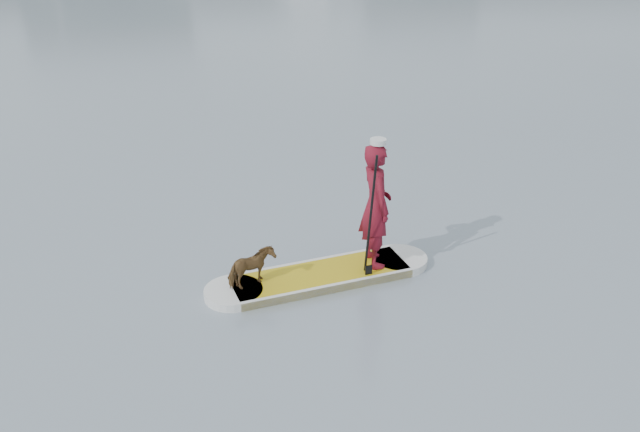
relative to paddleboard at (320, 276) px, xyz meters
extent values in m
plane|color=slate|center=(-0.79, 3.63, -0.06)|extent=(140.00, 140.00, 0.00)
cube|color=gold|center=(0.00, 0.00, 0.00)|extent=(2.62, 1.35, 0.12)
cylinder|color=silver|center=(-1.22, -0.28, 0.00)|extent=(0.80, 0.80, 0.12)
cylinder|color=silver|center=(1.22, 0.28, 0.00)|extent=(0.80, 0.80, 0.12)
cube|color=silver|center=(-0.08, 0.36, 0.00)|extent=(2.45, 0.63, 0.12)
cube|color=silver|center=(0.08, -0.36, 0.00)|extent=(2.45, 0.63, 0.12)
imported|color=maroon|center=(0.80, 0.19, 0.96)|extent=(0.50, 0.70, 1.80)
cylinder|color=silver|center=(0.80, 0.19, 1.90)|extent=(0.22, 0.22, 0.07)
imported|color=brown|center=(-0.96, -0.22, 0.33)|extent=(0.71, 0.58, 0.55)
cylinder|color=black|center=(0.66, -0.14, 0.94)|extent=(0.10, 0.30, 1.89)
cube|color=black|center=(0.66, -0.14, 0.04)|extent=(0.10, 0.04, 0.32)
camera|label=1|loc=(-1.16, -8.54, 5.14)|focal=40.00mm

